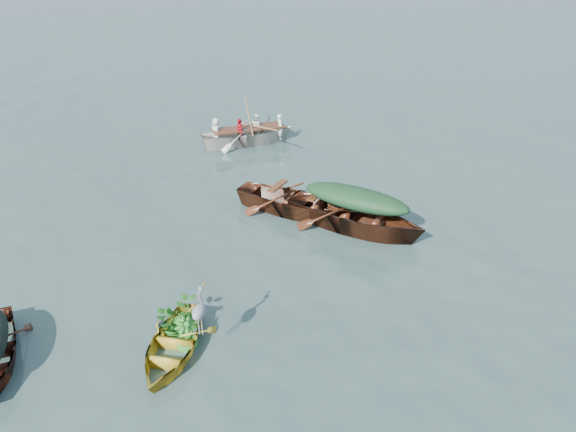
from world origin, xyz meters
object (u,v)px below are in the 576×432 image
at_px(yellow_dinghy, 173,354).
at_px(rowed_boat, 249,144).
at_px(green_tarp_boat, 354,230).
at_px(open_wooden_boat, 297,214).
at_px(heron, 200,318).

distance_m(yellow_dinghy, rowed_boat, 10.70).
relative_size(green_tarp_boat, rowed_boat, 1.11).
relative_size(open_wooden_boat, rowed_boat, 1.05).
height_order(yellow_dinghy, heron, heron).
bearing_deg(rowed_boat, green_tarp_boat, -172.82).
bearing_deg(open_wooden_boat, yellow_dinghy, -175.35).
bearing_deg(yellow_dinghy, heron, 5.19).
distance_m(yellow_dinghy, green_tarp_boat, 5.92).
xyz_separation_m(yellow_dinghy, green_tarp_boat, (2.63, 5.31, 0.00)).
relative_size(yellow_dinghy, heron, 3.11).
bearing_deg(rowed_boat, heron, 159.77).
relative_size(yellow_dinghy, open_wooden_boat, 0.60).
distance_m(yellow_dinghy, open_wooden_boat, 5.90).
xyz_separation_m(yellow_dinghy, open_wooden_boat, (1.03, 5.81, 0.00)).
distance_m(open_wooden_boat, rowed_boat, 5.48).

